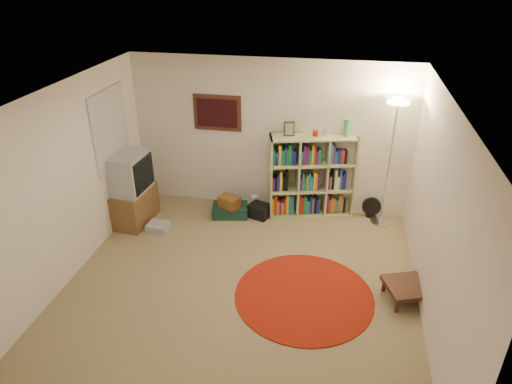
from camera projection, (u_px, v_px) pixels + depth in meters
room at (234, 200)px, 5.41m from camera, size 4.54×4.54×2.54m
bookshelf at (310, 177)px, 7.36m from camera, size 1.42×0.72×1.63m
floor_lamp at (396, 121)px, 6.56m from camera, size 0.41×0.41×2.07m
floor_fan at (371, 207)px, 7.46m from camera, size 0.30×0.17×0.35m
tv_stand at (130, 190)px, 7.17m from camera, size 0.62×0.84×1.17m
dvd_box at (158, 227)px, 7.16m from camera, size 0.35×0.30×0.11m
suitcase at (230, 210)px, 7.53m from camera, size 0.63×0.47×0.19m
wicker_basket at (229, 202)px, 7.41m from camera, size 0.38×0.33×0.18m
duffel_bag at (259, 211)px, 7.49m from camera, size 0.39×0.36×0.22m
paper_towel at (255, 203)px, 7.69m from camera, size 0.14×0.14×0.26m
red_rug at (304, 296)px, 5.78m from camera, size 1.76×1.76×0.02m
side_table at (407, 287)px, 5.64m from camera, size 0.64×0.64×0.23m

